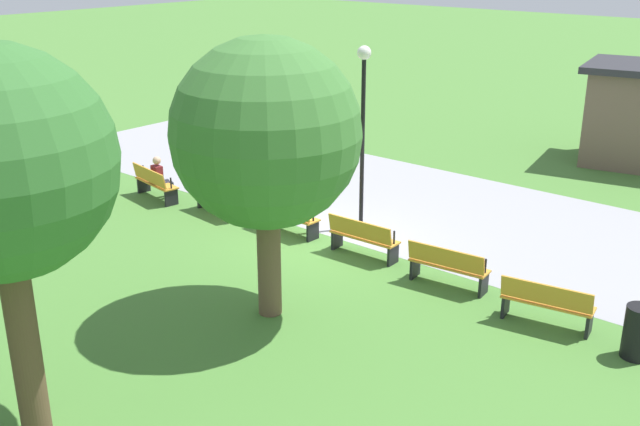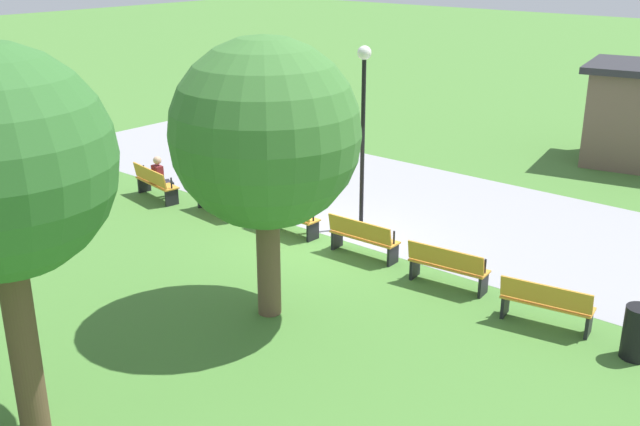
{
  "view_description": "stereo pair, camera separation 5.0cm",
  "coord_description": "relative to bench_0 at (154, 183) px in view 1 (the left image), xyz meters",
  "views": [
    {
      "loc": [
        10.04,
        -12.25,
        6.5
      ],
      "look_at": [
        0.0,
        -0.21,
        0.8
      ],
      "focal_mm": 41.84,
      "sensor_mm": 36.0,
      "label": 1
    },
    {
      "loc": [
        10.07,
        -12.21,
        6.5
      ],
      "look_at": [
        0.0,
        -0.21,
        0.8
      ],
      "focal_mm": 41.84,
      "sensor_mm": 36.0,
      "label": 2
    }
  ],
  "objects": [
    {
      "name": "bench_3",
      "position": [
        6.62,
        0.43,
        0.0
      ],
      "size": [
        1.63,
        0.53,
        0.89
      ],
      "rotation": [
        0.0,
        0.0,
        0.03
      ],
      "color": "orange",
      "rests_on": "ground"
    },
    {
      "name": "person_seated",
      "position": [
        0.13,
        0.12,
        0.17
      ],
      "size": [
        0.39,
        0.56,
        1.2
      ],
      "rotation": [
        0.0,
        0.0,
        -0.16
      ],
      "color": "maroon",
      "rests_on": "ground"
    },
    {
      "name": "ground_plane",
      "position": [
        5.51,
        0.52,
        -0.47
      ],
      "size": [
        120.0,
        120.0,
        0.0
      ],
      "primitive_type": "plane",
      "color": "#477A33"
    },
    {
      "name": "trash_bin",
      "position": [
        12.63,
        -0.03,
        -0.01
      ],
      "size": [
        0.48,
        0.48,
        0.92
      ],
      "primitive_type": "cylinder",
      "color": "black",
      "rests_on": "ground"
    },
    {
      "name": "bench_2",
      "position": [
        4.41,
        0.43,
        0.0
      ],
      "size": [
        1.63,
        0.53,
        0.89
      ],
      "rotation": [
        0.0,
        0.0,
        -0.03
      ],
      "color": "orange",
      "rests_on": "ground"
    },
    {
      "name": "bench_0",
      "position": [
        0.0,
        0.0,
        0.0
      ],
      "size": [
        1.67,
        0.73,
        0.89
      ],
      "rotation": [
        0.0,
        0.0,
        -0.16
      ],
      "color": "orange",
      "rests_on": "ground"
    },
    {
      "name": "tree_2",
      "position": [
        6.87,
        -2.76,
        2.93
      ],
      "size": [
        3.34,
        3.34,
        5.09
      ],
      "color": "brown",
      "rests_on": "ground"
    },
    {
      "name": "bench_1",
      "position": [
        2.2,
        0.29,
        0.0
      ],
      "size": [
        1.65,
        0.63,
        0.89
      ],
      "rotation": [
        0.0,
        0.0,
        -0.1
      ],
      "color": "orange",
      "rests_on": "ground"
    },
    {
      "name": "bench_4",
      "position": [
        8.83,
        0.29,
        0.0
      ],
      "size": [
        1.65,
        0.63,
        0.89
      ],
      "rotation": [
        0.0,
        0.0,
        0.1
      ],
      "color": "orange",
      "rests_on": "ground"
    },
    {
      "name": "bench_5",
      "position": [
        11.03,
        0.0,
        0.0
      ],
      "size": [
        1.67,
        0.73,
        0.89
      ],
      "rotation": [
        0.0,
        0.0,
        0.16
      ],
      "color": "orange",
      "rests_on": "ground"
    },
    {
      "name": "path_paving",
      "position": [
        5.51,
        4.1,
        -0.46
      ],
      "size": [
        25.27,
        6.38,
        0.01
      ],
      "primitive_type": "cube",
      "color": "#939399",
      "rests_on": "ground"
    },
    {
      "name": "lamp_post",
      "position": [
        5.51,
        1.85,
        2.52
      ],
      "size": [
        0.32,
        0.32,
        4.34
      ],
      "color": "black",
      "rests_on": "ground"
    }
  ]
}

